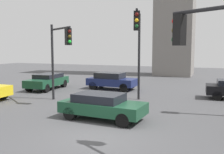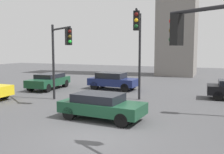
{
  "view_description": "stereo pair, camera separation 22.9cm",
  "coord_description": "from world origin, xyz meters",
  "px_view_note": "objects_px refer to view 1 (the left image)",
  "views": [
    {
      "loc": [
        4.47,
        -9.34,
        3.5
      ],
      "look_at": [
        -1.2,
        4.63,
        1.85
      ],
      "focal_mm": 41.76,
      "sensor_mm": 36.0,
      "label": 1
    },
    {
      "loc": [
        4.68,
        -9.25,
        3.5
      ],
      "look_at": [
        -1.2,
        4.63,
        1.85
      ],
      "focal_mm": 41.76,
      "sensor_mm": 36.0,
      "label": 2
    }
  ],
  "objects_px": {
    "traffic_light_2": "(60,48)",
    "car_6": "(112,80)",
    "car_0": "(102,105)",
    "traffic_light_3": "(214,49)",
    "car_4": "(47,81)",
    "traffic_light_4": "(138,38)"
  },
  "relations": [
    {
      "from": "car_4",
      "to": "car_6",
      "type": "height_order",
      "value": "car_6"
    },
    {
      "from": "car_6",
      "to": "traffic_light_3",
      "type": "bearing_deg",
      "value": -54.14
    },
    {
      "from": "traffic_light_4",
      "to": "car_0",
      "type": "xyz_separation_m",
      "value": [
        -0.72,
        -3.77,
        -3.44
      ]
    },
    {
      "from": "traffic_light_2",
      "to": "car_0",
      "type": "relative_size",
      "value": 1.2
    },
    {
      "from": "traffic_light_3",
      "to": "car_0",
      "type": "xyz_separation_m",
      "value": [
        -5.12,
        3.35,
        -2.79
      ]
    },
    {
      "from": "traffic_light_2",
      "to": "car_4",
      "type": "relative_size",
      "value": 1.13
    },
    {
      "from": "traffic_light_4",
      "to": "car_4",
      "type": "xyz_separation_m",
      "value": [
        -9.04,
        3.24,
        -3.41
      ]
    },
    {
      "from": "car_0",
      "to": "car_4",
      "type": "distance_m",
      "value": 10.88
    },
    {
      "from": "traffic_light_3",
      "to": "car_4",
      "type": "relative_size",
      "value": 1.11
    },
    {
      "from": "traffic_light_4",
      "to": "traffic_light_2",
      "type": "bearing_deg",
      "value": -91.24
    },
    {
      "from": "traffic_light_2",
      "to": "car_6",
      "type": "height_order",
      "value": "traffic_light_2"
    },
    {
      "from": "traffic_light_3",
      "to": "car_4",
      "type": "distance_m",
      "value": 17.19
    },
    {
      "from": "car_0",
      "to": "car_4",
      "type": "xyz_separation_m",
      "value": [
        -8.32,
        7.01,
        0.03
      ]
    },
    {
      "from": "traffic_light_2",
      "to": "car_6",
      "type": "bearing_deg",
      "value": 115.47
    },
    {
      "from": "traffic_light_2",
      "to": "car_0",
      "type": "bearing_deg",
      "value": 1.37
    },
    {
      "from": "traffic_light_2",
      "to": "car_4",
      "type": "xyz_separation_m",
      "value": [
        -4.2,
        4.36,
        -2.83
      ]
    },
    {
      "from": "traffic_light_4",
      "to": "car_0",
      "type": "height_order",
      "value": "traffic_light_4"
    },
    {
      "from": "traffic_light_3",
      "to": "car_6",
      "type": "bearing_deg",
      "value": -26.76
    },
    {
      "from": "traffic_light_2",
      "to": "traffic_light_3",
      "type": "xyz_separation_m",
      "value": [
        9.24,
        -6.01,
        -0.07
      ]
    },
    {
      "from": "traffic_light_4",
      "to": "car_6",
      "type": "bearing_deg",
      "value": -157.66
    },
    {
      "from": "traffic_light_3",
      "to": "car_4",
      "type": "xyz_separation_m",
      "value": [
        -13.44,
        10.37,
        -2.75
      ]
    },
    {
      "from": "car_4",
      "to": "traffic_light_2",
      "type": "bearing_deg",
      "value": 39.38
    }
  ]
}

